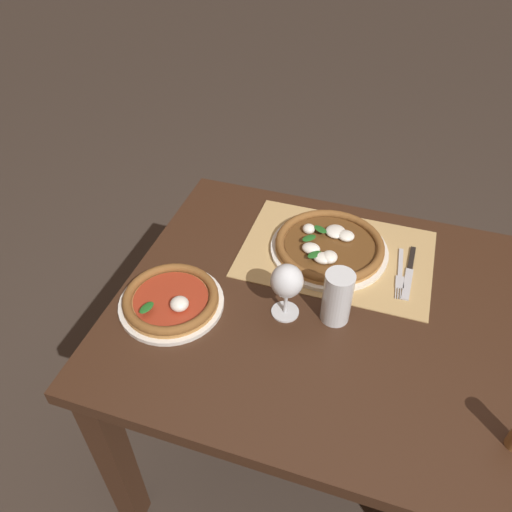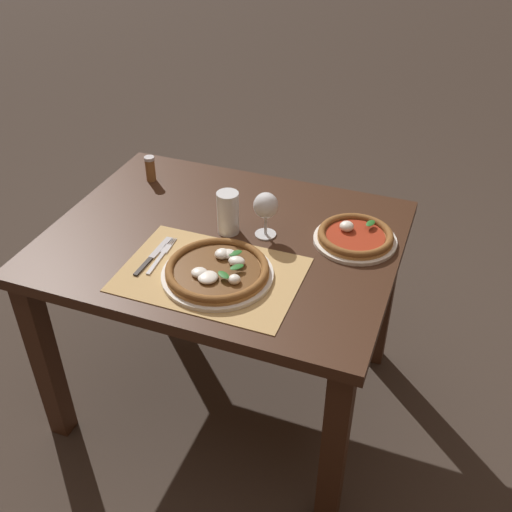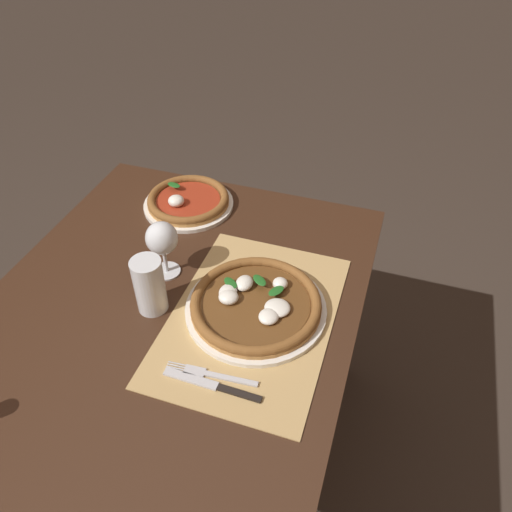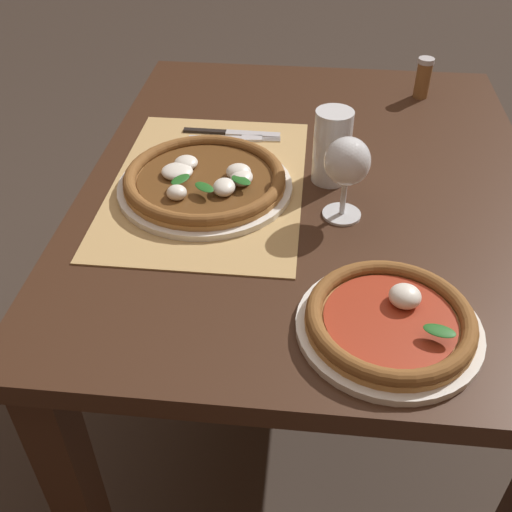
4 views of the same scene
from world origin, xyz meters
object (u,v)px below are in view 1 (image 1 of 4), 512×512
object	(u,v)px
wine_glass	(287,283)
pint_glass	(337,298)
pizza_near	(329,246)
fork	(400,273)
pizza_far	(171,300)
knife	(409,272)

from	to	relation	value
wine_glass	pint_glass	xyz separation A→B (m)	(-0.12, -0.02, -0.04)
pizza_near	fork	distance (m)	0.21
pizza_far	pint_glass	xyz separation A→B (m)	(-0.40, -0.09, 0.05)
pint_glass	knife	distance (m)	0.28
pizza_far	knife	bearing A→B (deg)	-151.71
pint_glass	fork	world-z (taller)	pint_glass
fork	pizza_far	bearing A→B (deg)	28.41
pizza_near	pint_glass	world-z (taller)	pint_glass
pizza_near	knife	world-z (taller)	pizza_near
pizza_far	knife	size ratio (longest dim) A/B	1.25
pizza_far	pint_glass	bearing A→B (deg)	-167.58
pint_glass	pizza_far	bearing A→B (deg)	12.42
fork	knife	size ratio (longest dim) A/B	0.93
pizza_near	knife	distance (m)	0.23
pizza_far	wine_glass	world-z (taller)	wine_glass
wine_glass	pizza_far	bearing A→B (deg)	13.04
knife	fork	bearing A→B (deg)	25.43
pizza_near	knife	xyz separation A→B (m)	(-0.23, 0.02, -0.02)
pizza_near	wine_glass	xyz separation A→B (m)	(0.06, 0.26, 0.08)
pizza_near	pint_glass	distance (m)	0.25
fork	knife	world-z (taller)	knife
pizza_near	wine_glass	world-z (taller)	wine_glass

